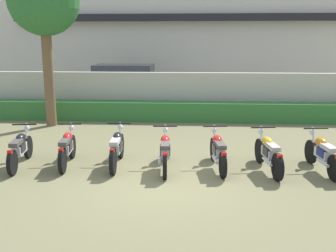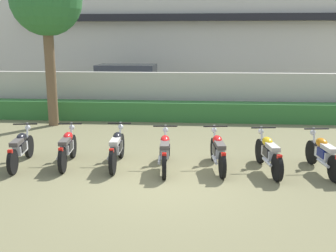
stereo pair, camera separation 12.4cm
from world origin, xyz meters
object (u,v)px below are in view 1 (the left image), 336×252
Objects in this scene: motorcycle_in_row_5 at (268,153)px; parked_car at (127,85)px; motorcycle_in_row_0 at (20,148)px; motorcycle_in_row_3 at (165,151)px; motorcycle_in_row_6 at (323,153)px; tree_near_inspector at (44,2)px; motorcycle_in_row_4 at (218,151)px; motorcycle_in_row_2 at (117,148)px; motorcycle_in_row_1 at (67,148)px.

parked_car is at bearing 19.96° from motorcycle_in_row_5.
parked_car is at bearing -14.69° from motorcycle_in_row_0.
motorcycle_in_row_6 is (3.69, 0.06, -0.00)m from motorcycle_in_row_3.
motorcycle_in_row_4 is (5.72, -4.47, -3.85)m from tree_near_inspector.
motorcycle_in_row_3 is (1.20, -0.18, -0.01)m from motorcycle_in_row_2.
tree_near_inspector is 2.85× the size of motorcycle_in_row_2.
motorcycle_in_row_3 is 2.43m from motorcycle_in_row_5.
motorcycle_in_row_2 is at bearing 82.16° from motorcycle_in_row_4.
motorcycle_in_row_6 is at bearing -95.63° from motorcycle_in_row_5.
motorcycle_in_row_2 reaches higher than motorcycle_in_row_6.
tree_near_inspector reaches higher than parked_car.
parked_car is 9.30m from motorcycle_in_row_1.
motorcycle_in_row_1 is at bearing 80.89° from motorcycle_in_row_5.
motorcycle_in_row_2 is (1.23, 0.04, 0.01)m from motorcycle_in_row_1.
motorcycle_in_row_0 is 1.01× the size of motorcycle_in_row_4.
motorcycle_in_row_6 is at bearing -97.97° from motorcycle_in_row_4.
motorcycle_in_row_3 is 1.01× the size of motorcycle_in_row_5.
motorcycle_in_row_5 reaches higher than motorcycle_in_row_0.
motorcycle_in_row_2 reaches higher than motorcycle_in_row_1.
motorcycle_in_row_1 reaches higher than motorcycle_in_row_0.
motorcycle_in_row_0 is 3.55m from motorcycle_in_row_3.
motorcycle_in_row_4 is (2.46, -0.06, -0.01)m from motorcycle_in_row_2.
motorcycle_in_row_3 is at bearing -74.13° from parked_car.
tree_near_inspector reaches higher than motorcycle_in_row_5.
motorcycle_in_row_4 is at bearing -97.15° from motorcycle_in_row_1.
motorcycle_in_row_1 is at bearing -91.28° from motorcycle_in_row_0.
motorcycle_in_row_1 reaches higher than motorcycle_in_row_4.
tree_near_inspector reaches higher than motorcycle_in_row_4.
parked_car is at bearing 26.57° from motorcycle_in_row_6.
motorcycle_in_row_6 reaches higher than motorcycle_in_row_0.
tree_near_inspector reaches higher than motorcycle_in_row_1.
motorcycle_in_row_3 reaches higher than motorcycle_in_row_0.
motorcycle_in_row_2 is 1.06× the size of motorcycle_in_row_6.
tree_near_inspector is at bearing 54.06° from motorcycle_in_row_6.
motorcycle_in_row_1 is at bearing 82.42° from motorcycle_in_row_6.
motorcycle_in_row_6 is at bearing -97.79° from motorcycle_in_row_0.
motorcycle_in_row_1 is 0.94× the size of motorcycle_in_row_3.
motorcycle_in_row_4 is at bearing -38.01° from tree_near_inspector.
motorcycle_in_row_1 is at bearing -65.49° from tree_near_inspector.
motorcycle_in_row_0 is 1.14m from motorcycle_in_row_1.
parked_car is at bearing 5.04° from motorcycle_in_row_2.
motorcycle_in_row_2 is at bearing 79.73° from motorcycle_in_row_5.
motorcycle_in_row_4 is (1.26, 0.12, -0.00)m from motorcycle_in_row_3.
tree_near_inspector is 2.94× the size of motorcycle_in_row_4.
motorcycle_in_row_3 is at bearing -101.45° from motorcycle_in_row_2.
motorcycle_in_row_6 is at bearing -29.10° from tree_near_inspector.
motorcycle_in_row_2 is 2.46m from motorcycle_in_row_4.
motorcycle_in_row_2 is 4.89m from motorcycle_in_row_6.
motorcycle_in_row_1 is 2.43m from motorcycle_in_row_3.
motorcycle_in_row_1 is 6.11m from motorcycle_in_row_6.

